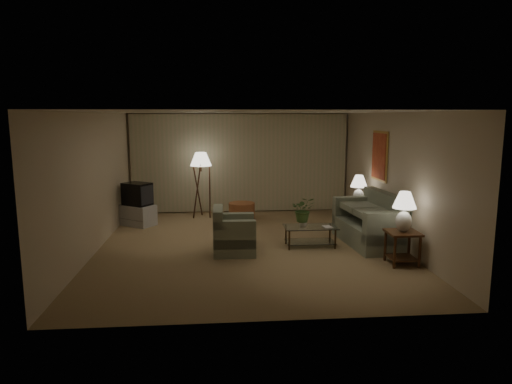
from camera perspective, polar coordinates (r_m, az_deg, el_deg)
ground at (r=9.41m, az=-0.92°, el=-6.72°), size 7.00×7.00×0.00m
room_shell at (r=10.58m, az=-1.39°, el=4.73°), size 6.04×7.02×2.72m
sofa at (r=9.74m, az=13.97°, el=-3.90°), size 2.05×1.27×0.84m
armchair at (r=8.85m, az=-2.73°, el=-5.39°), size 0.87×0.82×0.71m
side_table_near at (r=8.57m, az=17.84°, el=-5.94°), size 0.55×0.55×0.60m
side_table_far at (r=10.94m, az=12.61°, el=-2.48°), size 0.50×0.42×0.60m
table_lamp_near at (r=8.43m, az=18.05°, el=-1.93°), size 0.42×0.42×0.72m
table_lamp_far at (r=10.84m, az=12.73°, el=0.62°), size 0.39×0.39×0.68m
coffee_table at (r=9.35m, az=6.79°, el=-5.13°), size 1.07×0.58×0.41m
tv_cabinet at (r=11.44m, az=-14.52°, el=-2.81°), size 1.26×1.24×0.50m
crt_tv at (r=11.34m, az=-14.63°, el=-0.24°), size 1.05×1.04×0.54m
floor_lamp at (r=11.93m, az=-6.85°, el=1.06°), size 0.55×0.55×1.70m
ottoman at (r=11.65m, az=-1.79°, el=-2.43°), size 0.73×0.73×0.44m
vase at (r=9.27m, az=5.91°, el=-3.83°), size 0.21×0.21×0.17m
flowers at (r=9.19m, az=5.95°, el=-1.77°), size 0.49×0.44×0.51m
book at (r=9.27m, az=8.45°, el=-4.36°), size 0.20×0.25×0.02m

